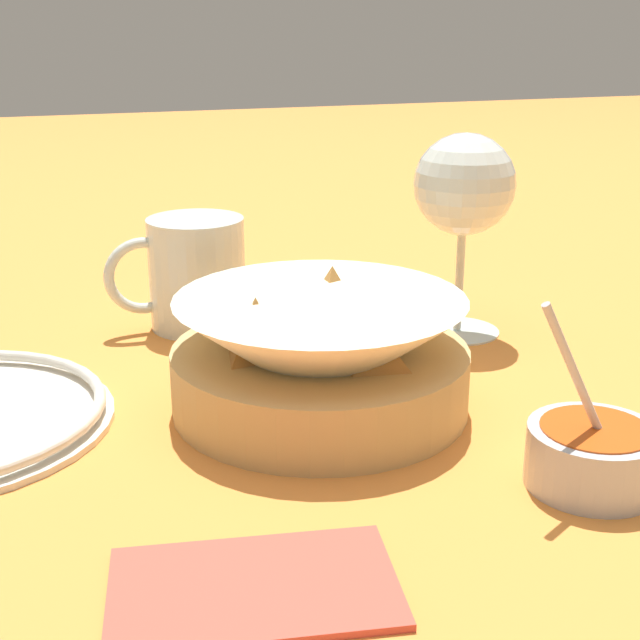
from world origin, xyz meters
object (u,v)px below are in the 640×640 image
object	(u,v)px
food_basket	(320,359)
beer_mug	(195,277)
wine_glass	(464,191)
sauce_cup	(593,453)

from	to	relation	value
food_basket	beer_mug	xyz separation A→B (m)	(0.05, -0.19, 0.01)
food_basket	wine_glass	distance (m)	0.21
food_basket	beer_mug	size ratio (longest dim) A/B	1.69
food_basket	beer_mug	bearing A→B (deg)	-76.75
food_basket	sauce_cup	bearing A→B (deg)	125.78
wine_glass	sauce_cup	bearing A→B (deg)	79.15
wine_glass	beer_mug	distance (m)	0.24
wine_glass	beer_mug	xyz separation A→B (m)	(0.21, -0.09, -0.08)
food_basket	sauce_cup	distance (m)	0.19
wine_glass	beer_mug	world-z (taller)	wine_glass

